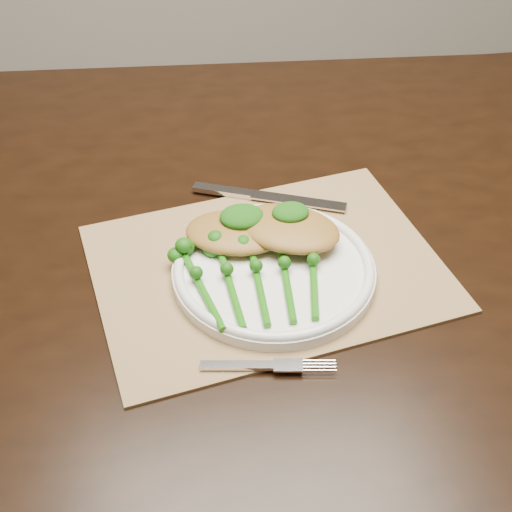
{
  "coord_description": "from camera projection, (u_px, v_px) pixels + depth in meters",
  "views": [
    {
      "loc": [
        -0.12,
        -0.62,
        1.35
      ],
      "look_at": [
        -0.02,
        0.01,
        0.78
      ],
      "focal_mm": 50.0,
      "sensor_mm": 36.0,
      "label": 1
    }
  ],
  "objects": [
    {
      "name": "fork",
      "position": [
        277.0,
        366.0,
        0.76
      ],
      "size": [
        0.15,
        0.04,
        0.0
      ],
      "rotation": [
        0.0,
        0.0,
        -0.16
      ],
      "color": "silver",
      "rests_on": "placemat"
    },
    {
      "name": "broccolini_bundle",
      "position": [
        259.0,
        283.0,
        0.83
      ],
      "size": [
        0.16,
        0.17,
        0.04
      ],
      "rotation": [
        0.0,
        0.0,
        0.01
      ],
      "color": "#1B630D",
      "rests_on": "dinner_plate"
    },
    {
      "name": "dinner_plate",
      "position": [
        274.0,
        269.0,
        0.86
      ],
      "size": [
        0.25,
        0.25,
        0.02
      ],
      "color": "white",
      "rests_on": "placemat"
    },
    {
      "name": "knife",
      "position": [
        254.0,
        195.0,
        0.98
      ],
      "size": [
        0.2,
        0.1,
        0.01
      ],
      "rotation": [
        0.0,
        0.0,
        -0.39
      ],
      "color": "silver",
      "rests_on": "placemat"
    },
    {
      "name": "dining_table",
      "position": [
        284.0,
        386.0,
        1.21
      ],
      "size": [
        1.67,
        1.03,
        0.75
      ],
      "rotation": [
        0.0,
        0.0,
        -0.08
      ],
      "color": "black",
      "rests_on": "ground"
    },
    {
      "name": "pesto_dollop_left",
      "position": [
        242.0,
        217.0,
        0.89
      ],
      "size": [
        0.06,
        0.05,
        0.02
      ],
      "primitive_type": "ellipsoid",
      "color": "#0E3F09",
      "rests_on": "chicken_fillet_left"
    },
    {
      "name": "chicken_fillet_left",
      "position": [
        235.0,
        232.0,
        0.89
      ],
      "size": [
        0.14,
        0.12,
        0.02
      ],
      "primitive_type": "ellipsoid",
      "rotation": [
        0.0,
        0.0,
        -0.26
      ],
      "color": "olive",
      "rests_on": "dinner_plate"
    },
    {
      "name": "chicken_fillet_right",
      "position": [
        288.0,
        228.0,
        0.88
      ],
      "size": [
        0.16,
        0.14,
        0.03
      ],
      "primitive_type": "ellipsoid",
      "rotation": [
        0.0,
        0.0,
        -0.52
      ],
      "color": "olive",
      "rests_on": "dinner_plate"
    },
    {
      "name": "pesto_dollop_right",
      "position": [
        290.0,
        212.0,
        0.88
      ],
      "size": [
        0.05,
        0.04,
        0.02
      ],
      "primitive_type": "ellipsoid",
      "color": "#0E3F09",
      "rests_on": "chicken_fillet_right"
    },
    {
      "name": "placemat",
      "position": [
        267.0,
        267.0,
        0.88
      ],
      "size": [
        0.46,
        0.37,
        0.0
      ],
      "primitive_type": "cube",
      "rotation": [
        0.0,
        0.0,
        0.17
      ],
      "color": "olive",
      "rests_on": "dining_table"
    }
  ]
}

